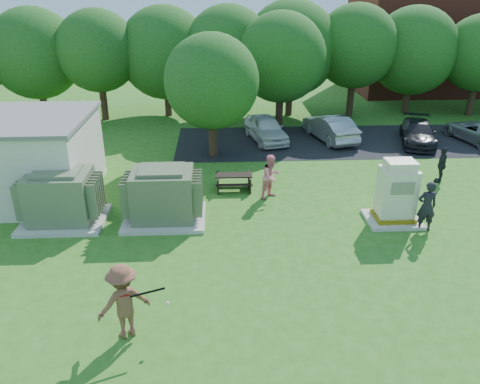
{
  "coord_description": "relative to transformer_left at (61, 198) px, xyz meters",
  "views": [
    {
      "loc": [
        -0.75,
        -11.2,
        8.17
      ],
      "look_at": [
        0.0,
        4.0,
        1.3
      ],
      "focal_mm": 35.0,
      "sensor_mm": 36.0,
      "label": 1
    }
  ],
  "objects": [
    {
      "name": "person_at_picnic",
      "position": [
        7.88,
        1.8,
        -0.05
      ],
      "size": [
        1.14,
        1.11,
        1.85
      ],
      "primitive_type": "imported",
      "rotation": [
        0.0,
        0.0,
        0.7
      ],
      "color": "pink",
      "rests_on": "ground"
    },
    {
      "name": "tree_row",
      "position": [
        8.25,
        14.0,
        3.18
      ],
      "size": [
        41.3,
        13.3,
        7.3
      ],
      "color": "#47301E",
      "rests_on": "ground"
    },
    {
      "name": "transformer_left",
      "position": [
        0.0,
        0.0,
        0.0
      ],
      "size": [
        3.0,
        2.4,
        2.07
      ],
      "color": "beige",
      "rests_on": "ground"
    },
    {
      "name": "car_dark",
      "position": [
        16.71,
        8.43,
        -0.36
      ],
      "size": [
        2.84,
        4.52,
        1.22
      ],
      "primitive_type": "imported",
      "rotation": [
        0.0,
        0.0,
        -0.29
      ],
      "color": "black",
      "rests_on": "ground"
    },
    {
      "name": "batting_equipment",
      "position": [
        3.95,
        -6.35,
        0.3
      ],
      "size": [
        1.14,
        0.36,
        0.47
      ],
      "color": "black",
      "rests_on": "ground"
    },
    {
      "name": "ground",
      "position": [
        6.5,
        -4.5,
        -0.97
      ],
      "size": [
        120.0,
        120.0,
        0.0
      ],
      "primitive_type": "plane",
      "color": "#2D6619",
      "rests_on": "ground"
    },
    {
      "name": "brick_building",
      "position": [
        24.5,
        22.5,
        3.03
      ],
      "size": [
        15.0,
        8.0,
        8.0
      ],
      "primitive_type": "cube",
      "color": "maroon",
      "rests_on": "ground"
    },
    {
      "name": "car_silver_a",
      "position": [
        12.03,
        9.36,
        -0.26
      ],
      "size": [
        2.55,
        4.54,
        1.42
      ],
      "primitive_type": "imported",
      "rotation": [
        0.0,
        0.0,
        3.4
      ],
      "color": "#A3A4A8",
      "rests_on": "ground"
    },
    {
      "name": "batter",
      "position": [
        3.36,
        -6.25,
        0.05
      ],
      "size": [
        1.51,
        1.25,
        2.03
      ],
      "primitive_type": "imported",
      "rotation": [
        0.0,
        0.0,
        3.59
      ],
      "color": "brown",
      "rests_on": "ground"
    },
    {
      "name": "transformer_right",
      "position": [
        3.7,
        0.0,
        0.0
      ],
      "size": [
        3.0,
        2.4,
        2.07
      ],
      "color": "beige",
      "rests_on": "ground"
    },
    {
      "name": "parking_strip",
      "position": [
        13.5,
        9.0,
        -0.96
      ],
      "size": [
        20.0,
        6.0,
        0.01
      ],
      "primitive_type": "cube",
      "color": "#232326",
      "rests_on": "ground"
    },
    {
      "name": "car_white",
      "position": [
        8.44,
        9.41,
        -0.28
      ],
      "size": [
        2.49,
        4.33,
        1.39
      ],
      "primitive_type": "imported",
      "rotation": [
        0.0,
        0.0,
        0.22
      ],
      "color": "silver",
      "rests_on": "ground"
    },
    {
      "name": "person_walking_right",
      "position": [
        15.58,
        3.07,
        -0.16
      ],
      "size": [
        0.87,
        1.0,
        1.61
      ],
      "primitive_type": "imported",
      "rotation": [
        0.0,
        0.0,
        4.09
      ],
      "color": "#222327",
      "rests_on": "ground"
    },
    {
      "name": "person_by_generator",
      "position": [
        13.05,
        -1.27,
        -0.03
      ],
      "size": [
        0.69,
        0.46,
        1.89
      ],
      "primitive_type": "imported",
      "rotation": [
        0.0,
        0.0,
        3.13
      ],
      "color": "black",
      "rests_on": "ground"
    },
    {
      "name": "car_silver_b",
      "position": [
        20.17,
        8.72,
        -0.4
      ],
      "size": [
        2.8,
        4.42,
        1.14
      ],
      "primitive_type": "imported",
      "rotation": [
        0.0,
        0.0,
        3.38
      ],
      "color": "#B1B0B5",
      "rests_on": "ground"
    },
    {
      "name": "picnic_table",
      "position": [
        6.39,
        2.73,
        -0.55
      ],
      "size": [
        1.56,
        1.17,
        0.67
      ],
      "color": "black",
      "rests_on": "ground"
    },
    {
      "name": "generator_cabinet",
      "position": [
        12.19,
        -0.53,
        0.08
      ],
      "size": [
        1.97,
        1.61,
        2.4
      ],
      "color": "beige",
      "rests_on": "ground"
    }
  ]
}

